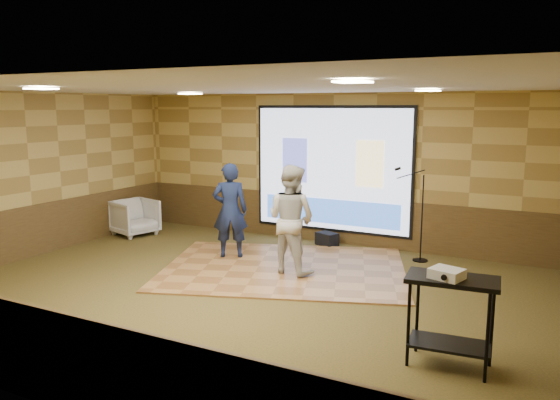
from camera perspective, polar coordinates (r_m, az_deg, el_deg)
The scene contains 18 objects.
ground at distance 8.25m, azimuth -3.91°, elevation -9.64°, with size 9.00×9.00×0.00m, color #343A1A.
room_shell at distance 7.81m, azimuth -4.09°, elevation 5.02°, with size 9.04×7.04×3.02m.
wainscot_back at distance 11.13m, azimuth 5.40°, elevation -2.01°, with size 9.00×0.04×0.95m, color #432D16.
wainscot_front at distance 5.62m, azimuth -23.38°, elevation -14.79°, with size 9.00×0.04×0.95m, color #432D16.
wainscot_left at distance 11.05m, azimuth -24.25°, elevation -2.93°, with size 0.04×7.00×0.95m, color #432D16.
projector_screen at distance 10.93m, azimuth 5.39°, elevation 3.08°, with size 3.32×0.06×2.52m.
downlight_nw at distance 10.51m, azimuth -9.37°, elevation 10.90°, with size 0.32×0.32×0.02m, color beige.
downlight_ne at distance 8.64m, azimuth 15.21°, elevation 10.97°, with size 0.32×0.32×0.02m, color beige.
downlight_sw at distance 8.10m, azimuth -23.67°, elevation 10.61°, with size 0.32×0.32×0.02m, color beige.
downlight_se at distance 5.47m, azimuth 7.62°, elevation 12.15°, with size 0.32×0.32×0.02m, color beige.
dance_floor at distance 9.37m, azimuth 0.46°, elevation -7.13°, with size 4.04×3.07×0.03m, color #A5713C.
player_left at distance 9.88m, azimuth -5.24°, elevation -1.07°, with size 0.63×0.41×1.72m, color #141E41.
player_right at distance 8.90m, azimuth 1.16°, elevation -2.00°, with size 0.87×0.68×1.79m, color beige.
av_table at distance 6.08m, azimuth 17.47°, elevation -10.34°, with size 0.93×0.49×0.98m.
projector at distance 5.92m, azimuth 17.03°, elevation -7.36°, with size 0.31×0.26×0.10m, color silver.
mic_stand at distance 10.06m, azimuth 14.22°, elevation -3.43°, with size 0.66×0.27×1.68m.
banquet_chair at distance 12.14m, azimuth -14.94°, elevation -1.76°, with size 0.82×0.84×0.77m, color gray.
duffel_bag at distance 10.94m, azimuth 4.92°, elevation -4.08°, with size 0.41×0.28×0.26m, color black.
Camera 1 is at (4.06, -6.64, 2.73)m, focal length 35.00 mm.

